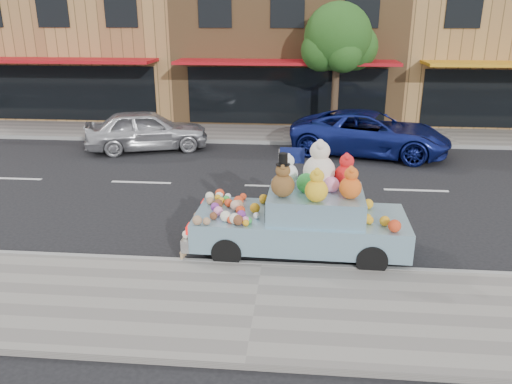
# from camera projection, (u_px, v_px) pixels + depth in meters

# --- Properties ---
(ground) EXTENTS (120.00, 120.00, 0.00)m
(ground) POSITION_uv_depth(u_px,v_px,m) (275.00, 186.00, 14.49)
(ground) COLOR black
(ground) RESTS_ON ground
(near_sidewalk) EXTENTS (60.00, 3.00, 0.12)m
(near_sidewalk) POSITION_uv_depth(u_px,v_px,m) (255.00, 308.00, 8.37)
(near_sidewalk) COLOR gray
(near_sidewalk) RESTS_ON ground
(far_sidewalk) EXTENTS (60.00, 3.00, 0.12)m
(far_sidewalk) POSITION_uv_depth(u_px,v_px,m) (284.00, 134.00, 20.57)
(far_sidewalk) COLOR gray
(far_sidewalk) RESTS_ON ground
(near_kerb) EXTENTS (60.00, 0.12, 0.13)m
(near_kerb) POSITION_uv_depth(u_px,v_px,m) (262.00, 265.00, 9.77)
(near_kerb) COLOR gray
(near_kerb) RESTS_ON ground
(far_kerb) EXTENTS (60.00, 0.12, 0.13)m
(far_kerb) POSITION_uv_depth(u_px,v_px,m) (282.00, 143.00, 19.16)
(far_kerb) COLOR gray
(far_kerb) RESTS_ON ground
(storefront_left) EXTENTS (10.00, 9.80, 7.30)m
(storefront_left) POSITION_uv_depth(u_px,v_px,m) (93.00, 37.00, 25.35)
(storefront_left) COLOR #A97D47
(storefront_left) RESTS_ON ground
(storefront_mid) EXTENTS (10.00, 9.80, 7.30)m
(storefront_mid) POSITION_uv_depth(u_px,v_px,m) (289.00, 38.00, 24.51)
(storefront_mid) COLOR olive
(storefront_mid) RESTS_ON ground
(storefront_right) EXTENTS (10.00, 9.80, 7.30)m
(storefront_right) POSITION_uv_depth(u_px,v_px,m) (500.00, 39.00, 23.66)
(storefront_right) COLOR #A97D47
(storefront_right) RESTS_ON ground
(street_tree) EXTENTS (3.00, 2.70, 5.22)m
(street_tree) POSITION_uv_depth(u_px,v_px,m) (338.00, 43.00, 19.23)
(street_tree) COLOR #38281C
(street_tree) RESTS_ON ground
(car_silver) EXTENTS (4.70, 3.01, 1.49)m
(car_silver) POSITION_uv_depth(u_px,v_px,m) (147.00, 130.00, 18.17)
(car_silver) COLOR #BBBBC0
(car_silver) RESTS_ON ground
(car_blue) EXTENTS (5.93, 3.75, 1.53)m
(car_blue) POSITION_uv_depth(u_px,v_px,m) (370.00, 133.00, 17.61)
(car_blue) COLOR navy
(car_blue) RESTS_ON ground
(art_car) EXTENTS (4.53, 1.87, 2.32)m
(art_car) POSITION_uv_depth(u_px,v_px,m) (302.00, 216.00, 10.22)
(art_car) COLOR black
(art_car) RESTS_ON ground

